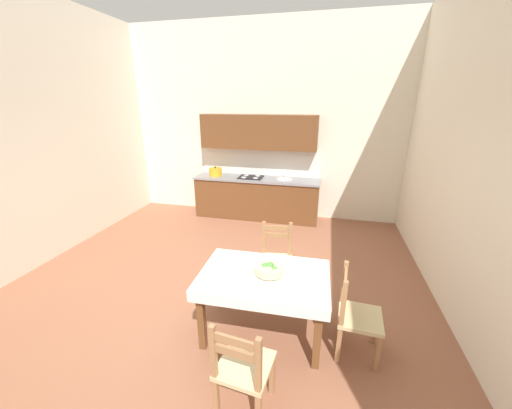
# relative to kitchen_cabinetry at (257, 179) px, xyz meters

# --- Properties ---
(ground_plane) EXTENTS (6.41, 7.05, 0.10)m
(ground_plane) POSITION_rel_kitchen_cabinetry_xyz_m (0.05, -2.95, -0.91)
(ground_plane) COLOR #935B42
(wall_back) EXTENTS (6.41, 0.12, 4.01)m
(wall_back) POSITION_rel_kitchen_cabinetry_xyz_m (0.05, 0.33, 1.15)
(wall_back) COLOR silver
(wall_back) RESTS_ON ground_plane
(wall_right) EXTENTS (0.12, 7.05, 4.01)m
(wall_right) POSITION_rel_kitchen_cabinetry_xyz_m (3.02, -2.95, 1.15)
(wall_right) COLOR silver
(wall_right) RESTS_ON ground_plane
(kitchen_cabinetry) EXTENTS (2.69, 0.63, 2.20)m
(kitchen_cabinetry) POSITION_rel_kitchen_cabinetry_xyz_m (0.00, 0.00, 0.00)
(kitchen_cabinetry) COLOR brown
(kitchen_cabinetry) RESTS_ON ground_plane
(dining_table) EXTENTS (1.37, 0.91, 0.75)m
(dining_table) POSITION_rel_kitchen_cabinetry_xyz_m (0.88, -3.41, -0.24)
(dining_table) COLOR brown
(dining_table) RESTS_ON ground_plane
(dining_chair_camera_side) EXTENTS (0.46, 0.46, 0.93)m
(dining_chair_camera_side) POSITION_rel_kitchen_cabinetry_xyz_m (0.90, -4.30, -0.41)
(dining_chair_camera_side) COLOR #D1BC89
(dining_chair_camera_side) RESTS_ON ground_plane
(dining_chair_window_side) EXTENTS (0.45, 0.45, 0.93)m
(dining_chair_window_side) POSITION_rel_kitchen_cabinetry_xyz_m (1.83, -3.45, -0.41)
(dining_chair_window_side) COLOR #D1BC89
(dining_chair_window_side) RESTS_ON ground_plane
(dining_chair_kitchen_side) EXTENTS (0.48, 0.48, 0.93)m
(dining_chair_kitchen_side) POSITION_rel_kitchen_cabinetry_xyz_m (0.87, -2.56, -0.41)
(dining_chair_kitchen_side) COLOR #D1BC89
(dining_chair_kitchen_side) RESTS_ON ground_plane
(fruit_bowl) EXTENTS (0.30, 0.30, 0.12)m
(fruit_bowl) POSITION_rel_kitchen_cabinetry_xyz_m (0.93, -3.40, -0.04)
(fruit_bowl) COLOR beige
(fruit_bowl) RESTS_ON dining_table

